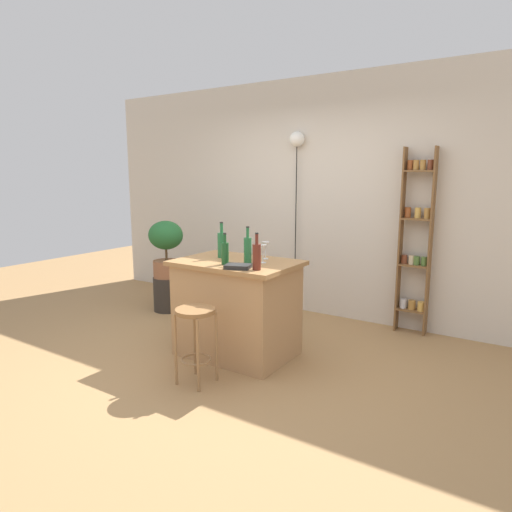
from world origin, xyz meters
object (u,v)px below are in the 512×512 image
object	(u,v)px
bar_stool	(196,328)
bottle_olive_oil	(248,249)
bottle_wine_red	(257,256)
cookbook	(238,266)
potted_plant	(166,244)
bottle_sauce_amber	(222,244)
wine_glass_center	(263,250)
bottle_soda_blue	(225,253)
wine_glass_left	(265,247)
spice_shelf	(415,242)
plant_stool	(168,294)
pendant_globe_light	(297,143)

from	to	relation	value
bar_stool	bottle_olive_oil	bearing A→B (deg)	83.53
bottle_wine_red	cookbook	xyz separation A→B (m)	(-0.16, -0.04, -0.10)
potted_plant	cookbook	xyz separation A→B (m)	(1.75, -0.94, 0.08)
bottle_sauce_amber	wine_glass_center	world-z (taller)	bottle_sauce_amber
potted_plant	cookbook	distance (m)	1.99
bottle_soda_blue	bottle_sauce_amber	bearing A→B (deg)	132.22
bottle_soda_blue	wine_glass_center	size ratio (longest dim) A/B	1.70
bottle_sauce_amber	cookbook	world-z (taller)	bottle_sauce_amber
wine_glass_left	wine_glass_center	xyz separation A→B (m)	(0.08, -0.17, 0.00)
spice_shelf	wine_glass_left	distance (m)	1.66
spice_shelf	wine_glass_left	size ratio (longest dim) A/B	11.95
bottle_olive_oil	wine_glass_center	xyz separation A→B (m)	(0.11, 0.09, -0.01)
bar_stool	spice_shelf	size ratio (longest dim) A/B	0.32
spice_shelf	bar_stool	bearing A→B (deg)	-117.64
bottle_sauce_amber	spice_shelf	bearing A→B (deg)	45.21
plant_stool	spice_shelf	bearing A→B (deg)	16.94
bottle_olive_oil	cookbook	xyz separation A→B (m)	(0.06, -0.24, -0.11)
spice_shelf	bottle_wine_red	size ratio (longest dim) A/B	6.29
bottle_sauce_amber	pendant_globe_light	bearing A→B (deg)	89.73
bottle_sauce_amber	plant_stool	bearing A→B (deg)	155.38
bar_stool	bottle_wine_red	distance (m)	0.77
potted_plant	pendant_globe_light	xyz separation A→B (m)	(1.33, 0.87, 1.21)
bottle_wine_red	bottle_sauce_amber	world-z (taller)	bottle_sauce_amber
bottle_wine_red	pendant_globe_light	xyz separation A→B (m)	(-0.58, 1.77, 1.03)
potted_plant	wine_glass_center	world-z (taller)	potted_plant
bottle_soda_blue	pendant_globe_light	distance (m)	2.03
bar_stool	pendant_globe_light	size ratio (longest dim) A/B	0.29
plant_stool	cookbook	size ratio (longest dim) A/B	2.02
spice_shelf	wine_glass_center	bearing A→B (deg)	-123.55
bar_stool	spice_shelf	distance (m)	2.52
bar_stool	bottle_olive_oil	distance (m)	0.85
bottle_soda_blue	wine_glass_left	xyz separation A→B (m)	(0.16, 0.41, 0.01)
spice_shelf	potted_plant	world-z (taller)	spice_shelf
wine_glass_left	bottle_soda_blue	bearing A→B (deg)	-111.68
bar_stool	bottle_sauce_amber	xyz separation A→B (m)	(-0.29, 0.74, 0.56)
plant_stool	wine_glass_center	xyz separation A→B (m)	(1.79, -0.62, 0.80)
spice_shelf	cookbook	xyz separation A→B (m)	(-1.01, -1.78, -0.07)
wine_glass_left	pendant_globe_light	world-z (taller)	pendant_globe_light
spice_shelf	wine_glass_center	size ratio (longest dim) A/B	11.95
bottle_olive_oil	wine_glass_center	size ratio (longest dim) A/B	2.02
spice_shelf	bottle_olive_oil	distance (m)	1.88
wine_glass_left	cookbook	distance (m)	0.50
plant_stool	wine_glass_left	bearing A→B (deg)	-14.67
bottle_soda_blue	bottle_wine_red	bearing A→B (deg)	-7.28
plant_stool	bottle_olive_oil	xyz separation A→B (m)	(1.69, -0.70, 0.81)
plant_stool	bottle_wine_red	world-z (taller)	bottle_wine_red
spice_shelf	pendant_globe_light	world-z (taller)	pendant_globe_light
wine_glass_center	cookbook	distance (m)	0.34
cookbook	bottle_olive_oil	bearing A→B (deg)	85.74
cookbook	plant_stool	bearing A→B (deg)	133.04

